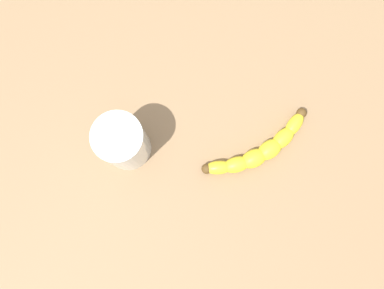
# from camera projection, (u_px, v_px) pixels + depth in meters

# --- Properties ---
(wooden_tabletop) EXTENTS (1.20, 1.20, 0.03)m
(wooden_tabletop) POSITION_uv_depth(u_px,v_px,m) (236.00, 95.00, 0.73)
(wooden_tabletop) COLOR olive
(wooden_tabletop) RESTS_ON ground
(banana) EXTENTS (0.17, 0.15, 0.03)m
(banana) POSITION_uv_depth(u_px,v_px,m) (261.00, 151.00, 0.68)
(banana) COLOR yellow
(banana) RESTS_ON wooden_tabletop
(smoothie_glass) EXTENTS (0.08, 0.08, 0.12)m
(smoothie_glass) POSITION_uv_depth(u_px,v_px,m) (125.00, 143.00, 0.65)
(smoothie_glass) COLOR silver
(smoothie_glass) RESTS_ON wooden_tabletop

